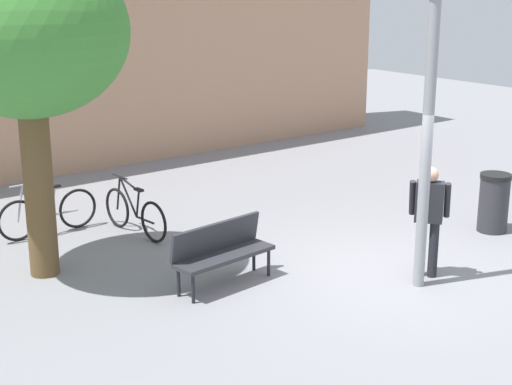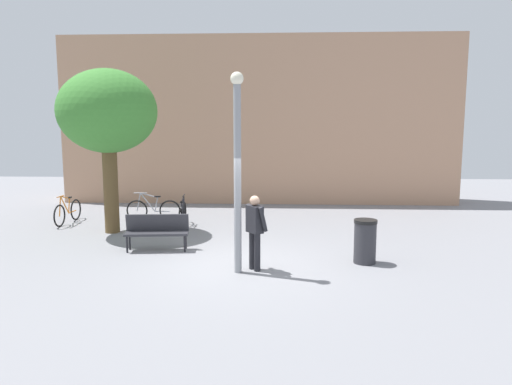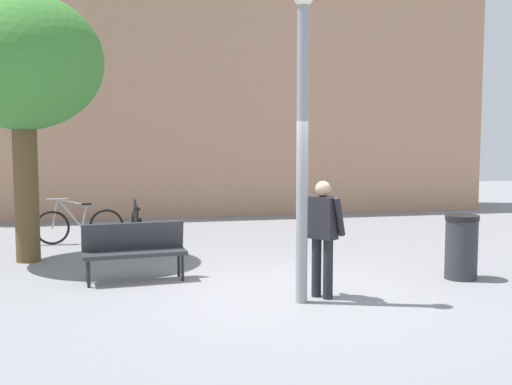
{
  "view_description": "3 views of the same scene",
  "coord_description": "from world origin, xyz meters",
  "px_view_note": "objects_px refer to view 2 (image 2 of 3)",
  "views": [
    {
      "loc": [
        -8.3,
        -7.35,
        4.39
      ],
      "look_at": [
        -1.03,
        2.09,
        0.99
      ],
      "focal_mm": 54.88,
      "sensor_mm": 36.0,
      "label": 1
    },
    {
      "loc": [
        0.87,
        -10.58,
        3.22
      ],
      "look_at": [
        0.27,
        1.46,
        1.49
      ],
      "focal_mm": 33.72,
      "sensor_mm": 36.0,
      "label": 2
    },
    {
      "loc": [
        -2.43,
        -8.95,
        2.4
      ],
      "look_at": [
        -0.26,
        1.55,
        1.34
      ],
      "focal_mm": 45.55,
      "sensor_mm": 36.0,
      "label": 3
    }
  ],
  "objects_px": {
    "bicycle_black": "(183,215)",
    "plaza_tree": "(108,113)",
    "lamppost": "(237,163)",
    "bicycle_orange": "(68,212)",
    "person_by_lamppost": "(255,227)",
    "bicycle_silver": "(153,210)",
    "park_bench": "(157,229)",
    "trash_bin": "(365,241)"
  },
  "relations": [
    {
      "from": "lamppost",
      "to": "bicycle_silver",
      "type": "bearing_deg",
      "value": 121.42
    },
    {
      "from": "lamppost",
      "to": "trash_bin",
      "type": "height_order",
      "value": "lamppost"
    },
    {
      "from": "park_bench",
      "to": "plaza_tree",
      "type": "xyz_separation_m",
      "value": [
        -1.86,
        1.95,
        2.98
      ]
    },
    {
      "from": "bicycle_black",
      "to": "park_bench",
      "type": "bearing_deg",
      "value": -92.23
    },
    {
      "from": "park_bench",
      "to": "bicycle_orange",
      "type": "xyz_separation_m",
      "value": [
        -3.75,
        3.14,
        -0.16
      ]
    },
    {
      "from": "bicycle_orange",
      "to": "bicycle_silver",
      "type": "bearing_deg",
      "value": 10.49
    },
    {
      "from": "bicycle_orange",
      "to": "trash_bin",
      "type": "relative_size",
      "value": 1.76
    },
    {
      "from": "plaza_tree",
      "to": "bicycle_black",
      "type": "distance_m",
      "value": 3.79
    },
    {
      "from": "bicycle_silver",
      "to": "bicycle_black",
      "type": "bearing_deg",
      "value": -37.9
    },
    {
      "from": "bicycle_orange",
      "to": "person_by_lamppost",
      "type": "bearing_deg",
      "value": -36.67
    },
    {
      "from": "lamppost",
      "to": "plaza_tree",
      "type": "xyz_separation_m",
      "value": [
        -4.09,
        3.72,
        1.14
      ]
    },
    {
      "from": "person_by_lamppost",
      "to": "bicycle_orange",
      "type": "bearing_deg",
      "value": 143.33
    },
    {
      "from": "bicycle_black",
      "to": "bicycle_silver",
      "type": "distance_m",
      "value": 1.49
    },
    {
      "from": "plaza_tree",
      "to": "bicycle_black",
      "type": "bearing_deg",
      "value": 21.56
    },
    {
      "from": "park_bench",
      "to": "bicycle_black",
      "type": "bearing_deg",
      "value": 87.77
    },
    {
      "from": "lamppost",
      "to": "bicycle_orange",
      "type": "relative_size",
      "value": 2.37
    },
    {
      "from": "bicycle_black",
      "to": "plaza_tree",
      "type": "bearing_deg",
      "value": -158.44
    },
    {
      "from": "person_by_lamppost",
      "to": "bicycle_silver",
      "type": "bearing_deg",
      "value": 125.05
    },
    {
      "from": "bicycle_black",
      "to": "bicycle_orange",
      "type": "xyz_separation_m",
      "value": [
        -3.86,
        0.42,
        0.0
      ]
    },
    {
      "from": "bicycle_orange",
      "to": "trash_bin",
      "type": "height_order",
      "value": "trash_bin"
    },
    {
      "from": "bicycle_black",
      "to": "bicycle_orange",
      "type": "distance_m",
      "value": 3.88
    },
    {
      "from": "bicycle_orange",
      "to": "trash_bin",
      "type": "bearing_deg",
      "value": -24.56
    },
    {
      "from": "plaza_tree",
      "to": "bicycle_orange",
      "type": "xyz_separation_m",
      "value": [
        -1.89,
        1.19,
        -3.14
      ]
    },
    {
      "from": "bicycle_silver",
      "to": "lamppost",
      "type": "bearing_deg",
      "value": -58.58
    },
    {
      "from": "park_bench",
      "to": "plaza_tree",
      "type": "height_order",
      "value": "plaza_tree"
    },
    {
      "from": "plaza_tree",
      "to": "bicycle_silver",
      "type": "relative_size",
      "value": 2.65
    },
    {
      "from": "bicycle_orange",
      "to": "bicycle_black",
      "type": "bearing_deg",
      "value": -6.17
    },
    {
      "from": "plaza_tree",
      "to": "bicycle_black",
      "type": "relative_size",
      "value": 2.65
    },
    {
      "from": "lamppost",
      "to": "bicycle_black",
      "type": "height_order",
      "value": "lamppost"
    },
    {
      "from": "person_by_lamppost",
      "to": "bicycle_black",
      "type": "height_order",
      "value": "person_by_lamppost"
    },
    {
      "from": "lamppost",
      "to": "plaza_tree",
      "type": "bearing_deg",
      "value": 137.78
    },
    {
      "from": "park_bench",
      "to": "bicycle_silver",
      "type": "xyz_separation_m",
      "value": [
        -1.07,
        3.64,
        -0.16
      ]
    },
    {
      "from": "bicycle_orange",
      "to": "lamppost",
      "type": "bearing_deg",
      "value": -39.36
    },
    {
      "from": "lamppost",
      "to": "bicycle_orange",
      "type": "distance_m",
      "value": 8.0
    },
    {
      "from": "plaza_tree",
      "to": "person_by_lamppost",
      "type": "bearing_deg",
      "value": -38.41
    },
    {
      "from": "trash_bin",
      "to": "bicycle_orange",
      "type": "bearing_deg",
      "value": 155.44
    },
    {
      "from": "person_by_lamppost",
      "to": "plaza_tree",
      "type": "relative_size",
      "value": 0.35
    },
    {
      "from": "person_by_lamppost",
      "to": "bicycle_silver",
      "type": "height_order",
      "value": "person_by_lamppost"
    },
    {
      "from": "park_bench",
      "to": "bicycle_black",
      "type": "xyz_separation_m",
      "value": [
        0.11,
        2.73,
        -0.16
      ]
    },
    {
      "from": "bicycle_black",
      "to": "bicycle_silver",
      "type": "relative_size",
      "value": 1.0
    },
    {
      "from": "bicycle_silver",
      "to": "person_by_lamppost",
      "type": "bearing_deg",
      "value": -54.95
    },
    {
      "from": "lamppost",
      "to": "bicycle_orange",
      "type": "xyz_separation_m",
      "value": [
        -5.99,
        4.91,
        -2.01
      ]
    }
  ]
}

